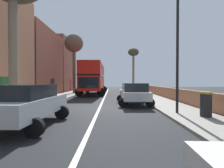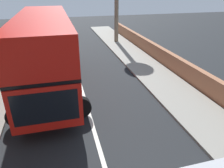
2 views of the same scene
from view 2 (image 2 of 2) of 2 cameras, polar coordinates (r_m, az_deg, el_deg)
name	(u,v)px [view 2 (image 2 of 2)]	position (r m, az deg, el deg)	size (l,w,h in m)	color
double_decker_bus	(46,48)	(12.02, -17.39, 9.21)	(3.59, 10.23, 4.06)	red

